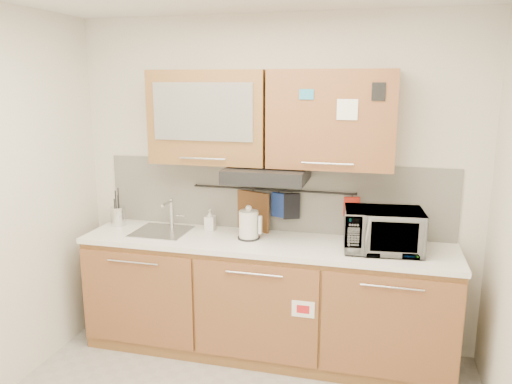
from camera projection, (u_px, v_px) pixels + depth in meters
The scene contains 17 objects.
wall_back at pixel (274, 184), 3.97m from camera, with size 3.20×3.20×0.00m, color silver.
base_cabinet at pixel (265, 304), 3.88m from camera, with size 2.80×0.64×0.88m.
countertop at pixel (265, 243), 3.77m from camera, with size 2.82×0.62×0.04m, color white.
backsplash at pixel (274, 196), 3.98m from camera, with size 2.80×0.02×0.56m, color silver.
upper_cabinets at pixel (269, 118), 3.69m from camera, with size 1.82×0.37×0.70m.
range_hood at pixel (267, 174), 3.71m from camera, with size 0.60×0.46×0.10m, color black.
sink at pixel (162, 231), 3.98m from camera, with size 0.42×0.40×0.26m.
utensil_rail at pixel (273, 190), 3.93m from camera, with size 0.02×0.02×1.30m, color black.
utensil_crock at pixel (118, 216), 4.15m from camera, with size 0.16×0.16×0.31m.
kettle at pixel (249, 225), 3.79m from camera, with size 0.19×0.17×0.26m.
toaster at pixel (384, 237), 3.50m from camera, with size 0.27×0.16×0.20m.
microwave at pixel (383, 230), 3.51m from camera, with size 0.54×0.37×0.30m, color #999999.
soap_bottle at pixel (210, 220), 4.01m from camera, with size 0.08×0.08×0.17m, color #999999.
cutting_board at pixel (253, 215), 4.01m from camera, with size 0.31×0.02×0.38m, color brown.
oven_mitt at pixel (278, 205), 3.93m from camera, with size 0.12×0.03×0.19m, color navy.
dark_pouch at pixel (291, 206), 3.91m from camera, with size 0.13×0.04×0.20m, color black.
pot_holder at pixel (352, 207), 3.79m from camera, with size 0.12×0.02×0.15m, color red.
Camera 1 is at (0.83, -2.31, 2.10)m, focal length 35.00 mm.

